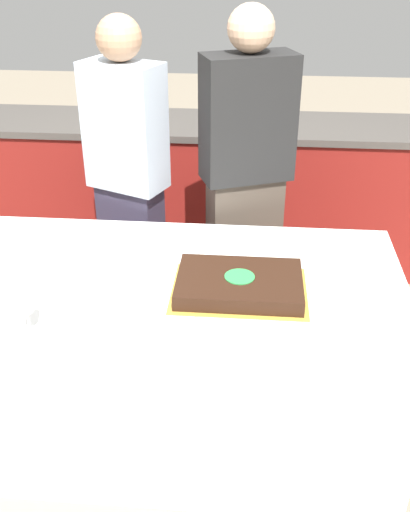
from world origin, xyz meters
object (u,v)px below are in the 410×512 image
at_px(person_cutting_cake, 246,184).
at_px(wine_glass, 25,303).
at_px(cake, 239,284).
at_px(person_standing_back, 129,184).
at_px(plate_stack, 92,263).

bearing_deg(person_cutting_cake, wine_glass, 35.95).
bearing_deg(person_cutting_cake, cake, 68.58).
xyz_separation_m(person_cutting_cake, person_standing_back, (-0.57, 0.00, -0.02)).
height_order(wine_glass, person_standing_back, person_standing_back).
xyz_separation_m(cake, plate_stack, (-0.59, 0.10, 0.01)).
bearing_deg(plate_stack, person_standing_back, 88.51).
distance_m(cake, person_standing_back, 0.97).
distance_m(wine_glass, person_cutting_cake, 1.30).
bearing_deg(cake, wine_glass, -155.73).
distance_m(plate_stack, wine_glass, 0.44).
bearing_deg(plate_stack, person_cutting_cake, 48.86).
height_order(plate_stack, wine_glass, wine_glass).
height_order(person_cutting_cake, person_standing_back, person_cutting_cake).
relative_size(wine_glass, person_standing_back, 0.11).
relative_size(cake, person_standing_back, 0.31).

